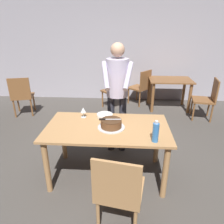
{
  "coord_description": "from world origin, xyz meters",
  "views": [
    {
      "loc": [
        0.22,
        -2.33,
        1.94
      ],
      "look_at": [
        0.05,
        0.13,
        0.9
      ],
      "focal_mm": 33.15,
      "sensor_mm": 36.0,
      "label": 1
    }
  ],
  "objects_px": {
    "background_chair_0": "(115,88)",
    "chair_near_side": "(119,190)",
    "water_bottle": "(156,132)",
    "background_chair_3": "(22,95)",
    "wine_glass_near": "(83,110)",
    "background_chair_2": "(141,86)",
    "cake_knife": "(105,119)",
    "cake_on_platter": "(111,124)",
    "plate_stack": "(105,116)",
    "background_table": "(170,86)",
    "background_chair_1": "(207,98)",
    "person_cutting_cake": "(117,88)",
    "main_dining_table": "(107,134)"
  },
  "relations": [
    {
      "from": "wine_glass_near",
      "to": "background_chair_1",
      "type": "bearing_deg",
      "value": 36.83
    },
    {
      "from": "chair_near_side",
      "to": "background_chair_3",
      "type": "relative_size",
      "value": 1.0
    },
    {
      "from": "main_dining_table",
      "to": "background_table",
      "type": "xyz_separation_m",
      "value": [
        1.29,
        2.6,
        -0.06
      ]
    },
    {
      "from": "chair_near_side",
      "to": "background_table",
      "type": "xyz_separation_m",
      "value": [
        1.11,
        3.4,
        0.09
      ]
    },
    {
      "from": "background_table",
      "to": "background_chair_2",
      "type": "height_order",
      "value": "background_chair_2"
    },
    {
      "from": "water_bottle",
      "to": "chair_near_side",
      "type": "relative_size",
      "value": 0.28
    },
    {
      "from": "main_dining_table",
      "to": "cake_knife",
      "type": "xyz_separation_m",
      "value": [
        -0.02,
        -0.03,
        0.23
      ]
    },
    {
      "from": "cake_knife",
      "to": "water_bottle",
      "type": "height_order",
      "value": "water_bottle"
    },
    {
      "from": "background_chair_0",
      "to": "chair_near_side",
      "type": "bearing_deg",
      "value": -86.34
    },
    {
      "from": "water_bottle",
      "to": "chair_near_side",
      "type": "xyz_separation_m",
      "value": [
        -0.38,
        -0.48,
        -0.37
      ]
    },
    {
      "from": "main_dining_table",
      "to": "cake_on_platter",
      "type": "height_order",
      "value": "cake_on_platter"
    },
    {
      "from": "cake_knife",
      "to": "cake_on_platter",
      "type": "bearing_deg",
      "value": 4.42
    },
    {
      "from": "cake_knife",
      "to": "background_chair_3",
      "type": "relative_size",
      "value": 0.3
    },
    {
      "from": "background_chair_1",
      "to": "background_chair_2",
      "type": "distance_m",
      "value": 1.59
    },
    {
      "from": "plate_stack",
      "to": "person_cutting_cake",
      "type": "bearing_deg",
      "value": 66.61
    },
    {
      "from": "background_chair_3",
      "to": "cake_knife",
      "type": "bearing_deg",
      "value": -43.53
    },
    {
      "from": "main_dining_table",
      "to": "cake_on_platter",
      "type": "xyz_separation_m",
      "value": [
        0.05,
        -0.02,
        0.16
      ]
    },
    {
      "from": "water_bottle",
      "to": "background_table",
      "type": "relative_size",
      "value": 0.25
    },
    {
      "from": "background_chair_2",
      "to": "cake_on_platter",
      "type": "bearing_deg",
      "value": -101.18
    },
    {
      "from": "background_table",
      "to": "background_chair_0",
      "type": "height_order",
      "value": "background_chair_0"
    },
    {
      "from": "background_chair_3",
      "to": "background_table",
      "type": "bearing_deg",
      "value": 10.94
    },
    {
      "from": "wine_glass_near",
      "to": "background_table",
      "type": "distance_m",
      "value": 2.87
    },
    {
      "from": "person_cutting_cake",
      "to": "background_chair_2",
      "type": "height_order",
      "value": "person_cutting_cake"
    },
    {
      "from": "person_cutting_cake",
      "to": "background_chair_3",
      "type": "xyz_separation_m",
      "value": [
        -2.19,
        1.3,
        -0.58
      ]
    },
    {
      "from": "plate_stack",
      "to": "background_chair_3",
      "type": "bearing_deg",
      "value": 140.86
    },
    {
      "from": "water_bottle",
      "to": "cake_knife",
      "type": "bearing_deg",
      "value": 153.29
    },
    {
      "from": "chair_near_side",
      "to": "background_table",
      "type": "bearing_deg",
      "value": 71.96
    },
    {
      "from": "wine_glass_near",
      "to": "background_chair_2",
      "type": "distance_m",
      "value": 2.77
    },
    {
      "from": "cake_on_platter",
      "to": "wine_glass_near",
      "type": "distance_m",
      "value": 0.5
    },
    {
      "from": "cake_on_platter",
      "to": "background_table",
      "type": "distance_m",
      "value": 2.91
    },
    {
      "from": "wine_glass_near",
      "to": "background_table",
      "type": "relative_size",
      "value": 0.14
    },
    {
      "from": "chair_near_side",
      "to": "background_chair_1",
      "type": "xyz_separation_m",
      "value": [
        1.8,
        2.82,
        0.0
      ]
    },
    {
      "from": "water_bottle",
      "to": "background_chair_3",
      "type": "bearing_deg",
      "value": 139.54
    },
    {
      "from": "cake_on_platter",
      "to": "person_cutting_cake",
      "type": "relative_size",
      "value": 0.2
    },
    {
      "from": "wine_glass_near",
      "to": "chair_near_side",
      "type": "xyz_separation_m",
      "value": [
        0.53,
        -1.07,
        -0.36
      ]
    },
    {
      "from": "cake_on_platter",
      "to": "wine_glass_near",
      "type": "xyz_separation_m",
      "value": [
        -0.41,
        0.29,
        0.05
      ]
    },
    {
      "from": "background_chair_2",
      "to": "background_chair_3",
      "type": "xyz_separation_m",
      "value": [
        -2.71,
        -0.89,
        0.0
      ]
    },
    {
      "from": "water_bottle",
      "to": "background_chair_1",
      "type": "height_order",
      "value": "water_bottle"
    },
    {
      "from": "person_cutting_cake",
      "to": "wine_glass_near",
      "type": "bearing_deg",
      "value": -140.28
    },
    {
      "from": "plate_stack",
      "to": "background_table",
      "type": "height_order",
      "value": "plate_stack"
    },
    {
      "from": "wine_glass_near",
      "to": "background_table",
      "type": "height_order",
      "value": "wine_glass_near"
    },
    {
      "from": "cake_on_platter",
      "to": "wine_glass_near",
      "type": "relative_size",
      "value": 2.36
    },
    {
      "from": "background_table",
      "to": "background_chair_0",
      "type": "bearing_deg",
      "value": 179.52
    },
    {
      "from": "cake_knife",
      "to": "plate_stack",
      "type": "bearing_deg",
      "value": 97.09
    },
    {
      "from": "background_table",
      "to": "background_chair_0",
      "type": "xyz_separation_m",
      "value": [
        -1.33,
        0.01,
        -0.09
      ]
    },
    {
      "from": "person_cutting_cake",
      "to": "background_chair_2",
      "type": "xyz_separation_m",
      "value": [
        0.52,
        2.2,
        -0.58
      ]
    },
    {
      "from": "water_bottle",
      "to": "background_chair_1",
      "type": "relative_size",
      "value": 0.28
    },
    {
      "from": "wine_glass_near",
      "to": "background_chair_2",
      "type": "relative_size",
      "value": 0.16
    },
    {
      "from": "plate_stack",
      "to": "background_chair_2",
      "type": "height_order",
      "value": "background_chair_2"
    },
    {
      "from": "main_dining_table",
      "to": "cake_on_platter",
      "type": "relative_size",
      "value": 4.59
    }
  ]
}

